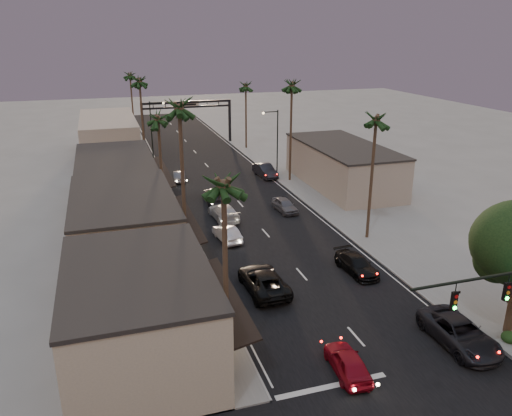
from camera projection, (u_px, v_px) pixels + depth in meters
ground at (233, 196)px, 58.44m from camera, size 200.00×200.00×0.00m
road at (223, 184)px, 62.94m from camera, size 14.00×120.00×0.02m
sidewalk_left at (141, 176)px, 66.54m from camera, size 5.00×92.00×0.12m
sidewalk_right at (276, 165)px, 71.89m from camera, size 5.00×92.00×0.12m
storefront_near at (140, 316)px, 28.67m from camera, size 8.00×12.00×5.50m
storefront_mid at (125, 229)px, 41.26m from camera, size 8.00×14.00×5.50m
storefront_far at (116, 180)px, 55.74m from camera, size 8.00×16.00×5.00m
storefront_dist at (109, 137)px, 76.27m from camera, size 8.00×20.00×6.00m
building_right at (343, 166)px, 61.55m from camera, size 8.00×18.00×5.00m
arch at (187, 112)px, 83.59m from camera, size 15.20×0.40×7.27m
streetlight_right at (275, 139)px, 63.11m from camera, size 2.13×0.30×9.00m
streetlight_left at (153, 127)px, 70.91m from camera, size 2.13×0.30×9.00m
palm_la at (223, 177)px, 24.31m from camera, size 3.20×3.20×13.20m
palm_lb at (179, 103)px, 35.36m from camera, size 3.20×3.20×15.20m
palm_lc at (158, 115)px, 48.93m from camera, size 3.20×3.20×12.20m
palm_ld at (139, 78)px, 65.37m from camera, size 3.20×3.20×14.20m
palm_ra at (377, 115)px, 42.66m from camera, size 3.20×3.20×13.20m
palm_rb at (292, 82)px, 60.33m from camera, size 3.20×3.20×14.20m
palm_rc at (246, 83)px, 78.97m from camera, size 3.20×3.20×12.20m
palm_far at (130, 73)px, 86.48m from camera, size 3.20×3.20×13.20m
oncoming_red at (348, 362)px, 27.90m from camera, size 2.03×4.27×1.41m
oncoming_pickup at (263, 280)px, 36.81m from camera, size 2.83×5.96×1.64m
oncoming_silver at (227, 234)px, 45.73m from camera, size 2.01×4.37×1.39m
oncoming_white at (224, 212)px, 50.95m from camera, size 2.57×5.47×1.54m
oncoming_dgrey at (214, 195)px, 55.94m from camera, size 2.17×5.08×1.71m
oncoming_grey_far at (179, 176)px, 64.02m from camera, size 1.88×4.17×1.33m
curbside_near at (460, 333)px, 30.41m from camera, size 2.74×5.87×1.63m
curbside_black at (357, 264)px, 39.65m from camera, size 2.25×4.86×1.37m
curbside_grey at (285, 205)px, 53.18m from camera, size 1.99×4.26×1.41m
curbside_far at (265, 171)px, 65.95m from camera, size 2.23×5.24×1.68m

